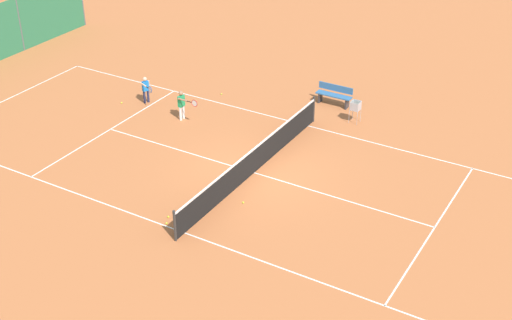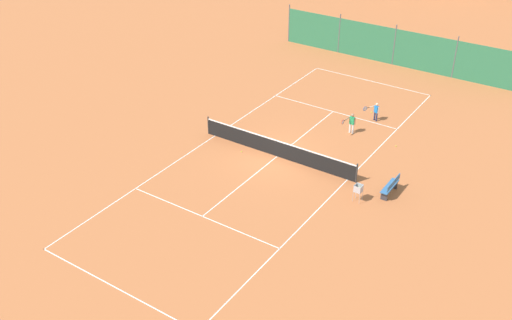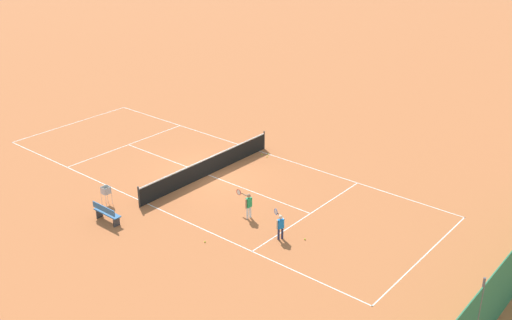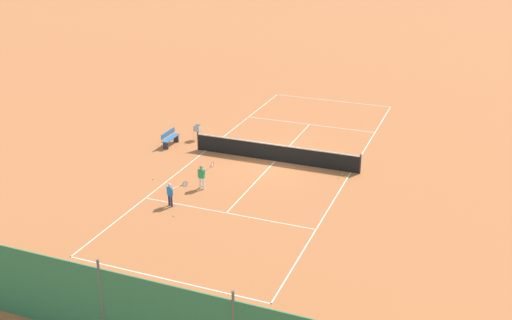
# 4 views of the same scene
# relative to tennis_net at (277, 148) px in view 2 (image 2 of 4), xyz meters

# --- Properties ---
(ground_plane) EXTENTS (600.00, 600.00, 0.00)m
(ground_plane) POSITION_rel_tennis_net_xyz_m (0.00, 0.00, -0.50)
(ground_plane) COLOR #BC6638
(court_line_markings) EXTENTS (8.25, 23.85, 0.01)m
(court_line_markings) POSITION_rel_tennis_net_xyz_m (0.00, 0.00, -0.50)
(court_line_markings) COLOR white
(court_line_markings) RESTS_ON ground
(tennis_net) EXTENTS (9.18, 0.08, 1.06)m
(tennis_net) POSITION_rel_tennis_net_xyz_m (0.00, 0.00, 0.00)
(tennis_net) COLOR #2D2D2D
(tennis_net) RESTS_ON ground
(windscreen_fence_far) EXTENTS (17.28, 0.08, 2.90)m
(windscreen_fence_far) POSITION_rel_tennis_net_xyz_m (-0.00, 15.50, 0.81)
(windscreen_fence_far) COLOR #2D754C
(windscreen_fence_far) RESTS_ON ground
(player_far_baseline) EXTENTS (0.43, 1.00, 1.21)m
(player_far_baseline) POSITION_rel_tennis_net_xyz_m (2.09, 4.48, 0.21)
(player_far_baseline) COLOR white
(player_far_baseline) RESTS_ON ground
(player_near_service) EXTENTS (0.70, 0.86, 1.13)m
(player_near_service) POSITION_rel_tennis_net_xyz_m (2.58, 6.65, 0.16)
(player_near_service) COLOR #23284C
(player_near_service) RESTS_ON ground
(tennis_ball_near_corner) EXTENTS (0.07, 0.07, 0.07)m
(tennis_ball_near_corner) POSITION_rel_tennis_net_xyz_m (-1.83, -0.68, -0.47)
(tennis_ball_near_corner) COLOR #CCE033
(tennis_ball_near_corner) RESTS_ON ground
(tennis_ball_by_net_right) EXTENTS (0.07, 0.07, 0.07)m
(tennis_ball_by_net_right) POSITION_rel_tennis_net_xyz_m (-3.77, 0.48, -0.47)
(tennis_ball_by_net_right) COLOR #CCE033
(tennis_ball_by_net_right) RESTS_ON ground
(tennis_ball_alley_left) EXTENTS (0.07, 0.07, 0.07)m
(tennis_ball_alley_left) POSITION_rel_tennis_net_xyz_m (4.83, 4.45, -0.47)
(tennis_ball_alley_left) COLOR #CCE033
(tennis_ball_alley_left) RESTS_ON ground
(tennis_ball_far_corner) EXTENTS (0.07, 0.07, 0.07)m
(tennis_ball_far_corner) POSITION_rel_tennis_net_xyz_m (2.00, 7.52, -0.47)
(tennis_ball_far_corner) COLOR #CCE033
(tennis_ball_far_corner) RESTS_ON ground
(tennis_ball_service_box) EXTENTS (0.07, 0.07, 0.07)m
(tennis_ball_service_box) POSITION_rel_tennis_net_xyz_m (-4.01, 0.74, -0.47)
(tennis_ball_service_box) COLOR #CCE033
(tennis_ball_service_box) RESTS_ON ground
(tennis_ball_by_net_left) EXTENTS (0.07, 0.07, 0.07)m
(tennis_ball_by_net_left) POSITION_rel_tennis_net_xyz_m (-3.70, 0.91, -0.47)
(tennis_ball_by_net_left) COLOR #CCE033
(tennis_ball_by_net_left) RESTS_ON ground
(ball_hopper) EXTENTS (0.36, 0.36, 0.89)m
(ball_hopper) POSITION_rel_tennis_net_xyz_m (5.30, -1.42, 0.15)
(ball_hopper) COLOR #B7B7BC
(ball_hopper) RESTS_ON ground
(courtside_bench) EXTENTS (0.36, 1.50, 0.84)m
(courtside_bench) POSITION_rel_tennis_net_xyz_m (6.34, -0.05, -0.05)
(courtside_bench) COLOR #336699
(courtside_bench) RESTS_ON ground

